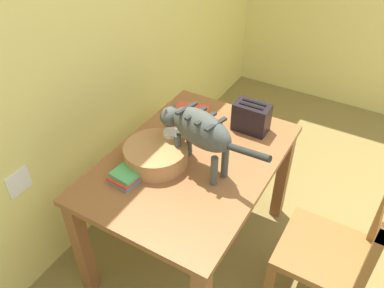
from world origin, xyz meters
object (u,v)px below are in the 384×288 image
object	(u,v)px
saucer_bowl	(172,147)
toaster	(251,117)
coffee_mug	(172,138)
magazine	(188,116)
cat	(198,130)
wicker_basket	(156,154)
wooden_chair_near	(332,252)
dining_table	(192,172)
book_stack	(129,174)

from	to	relation	value
saucer_bowl	toaster	distance (m)	0.49
coffee_mug	magazine	world-z (taller)	coffee_mug
saucer_bowl	cat	bearing A→B (deg)	-104.14
wicker_basket	wooden_chair_near	xyz separation A→B (m)	(0.13, -0.94, -0.33)
cat	toaster	world-z (taller)	cat
toaster	wooden_chair_near	size ratio (longest dim) A/B	0.22
saucer_bowl	toaster	bearing A→B (deg)	-37.26
coffee_mug	magazine	xyz separation A→B (m)	(0.32, 0.09, -0.07)
toaster	magazine	bearing A→B (deg)	99.04
dining_table	wooden_chair_near	distance (m)	0.81
coffee_mug	wicker_basket	size ratio (longest dim) A/B	0.38
magazine	wooden_chair_near	world-z (taller)	wooden_chair_near
dining_table	toaster	xyz separation A→B (m)	(0.40, -0.16, 0.18)
wicker_basket	wooden_chair_near	bearing A→B (deg)	-82.20
dining_table	magazine	bearing A→B (deg)	33.41
dining_table	book_stack	bearing A→B (deg)	145.02
saucer_bowl	magazine	bearing A→B (deg)	15.14
cat	dining_table	bearing A→B (deg)	72.23
saucer_bowl	toaster	world-z (taller)	toaster
magazine	toaster	distance (m)	0.39
toaster	book_stack	bearing A→B (deg)	152.40
cat	coffee_mug	xyz separation A→B (m)	(0.05, 0.19, -0.15)
coffee_mug	magazine	bearing A→B (deg)	15.31
dining_table	cat	size ratio (longest dim) A/B	1.81
coffee_mug	book_stack	world-z (taller)	coffee_mug
saucer_bowl	wooden_chair_near	size ratio (longest dim) A/B	0.23
book_stack	wicker_basket	size ratio (longest dim) A/B	0.59
toaster	wooden_chair_near	world-z (taller)	wooden_chair_near
wicker_basket	toaster	world-z (taller)	toaster
coffee_mug	wicker_basket	xyz separation A→B (m)	(-0.13, 0.01, -0.03)
cat	toaster	bearing A→B (deg)	0.93
book_stack	wicker_basket	bearing A→B (deg)	-16.32
wicker_basket	wooden_chair_near	world-z (taller)	wooden_chair_near
dining_table	cat	distance (m)	0.33
wooden_chair_near	cat	bearing A→B (deg)	93.81
magazine	book_stack	bearing A→B (deg)	169.00
wicker_basket	wooden_chair_near	size ratio (longest dim) A/B	0.36
dining_table	toaster	distance (m)	0.46
book_stack	wicker_basket	world-z (taller)	wicker_basket
saucer_bowl	magazine	world-z (taller)	saucer_bowl
coffee_mug	toaster	size ratio (longest dim) A/B	0.63
wicker_basket	magazine	bearing A→B (deg)	9.29
book_stack	wooden_chair_near	world-z (taller)	wooden_chair_near
coffee_mug	toaster	bearing A→B (deg)	-37.53
saucer_bowl	coffee_mug	xyz separation A→B (m)	(0.00, 0.00, 0.06)
saucer_bowl	book_stack	world-z (taller)	book_stack
toaster	saucer_bowl	bearing A→B (deg)	142.74
cat	magazine	world-z (taller)	cat
wooden_chair_near	saucer_bowl	bearing A→B (deg)	90.05
cat	wicker_basket	size ratio (longest dim) A/B	1.97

